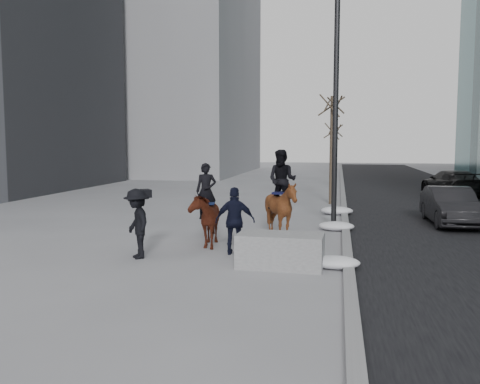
% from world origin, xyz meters
% --- Properties ---
extents(ground, '(120.00, 120.00, 0.00)m').
position_xyz_m(ground, '(0.00, 0.00, 0.00)').
color(ground, gray).
rests_on(ground, ground).
extents(road, '(8.00, 90.00, 0.01)m').
position_xyz_m(road, '(7.00, 10.00, 0.01)').
color(road, black).
rests_on(road, ground).
extents(curb, '(0.25, 90.00, 0.12)m').
position_xyz_m(curb, '(3.00, 10.00, 0.06)').
color(curb, gray).
rests_on(curb, ground).
extents(planter, '(2.01, 1.06, 0.79)m').
position_xyz_m(planter, '(1.44, -1.28, 0.40)').
color(planter, '#97989A').
rests_on(planter, ground).
extents(car_near, '(1.51, 4.06, 1.33)m').
position_xyz_m(car_near, '(6.64, 5.98, 0.66)').
color(car_near, black).
rests_on(car_near, ground).
extents(car_far, '(2.79, 5.15, 1.42)m').
position_xyz_m(car_far, '(8.73, 16.02, 0.71)').
color(car_far, black).
rests_on(car_far, ground).
extents(tree_near, '(1.20, 1.20, 5.59)m').
position_xyz_m(tree_near, '(2.40, 11.32, 2.80)').
color(tree_near, '#3D3024').
rests_on(tree_near, ground).
extents(tree_far, '(1.20, 1.20, 4.39)m').
position_xyz_m(tree_far, '(2.40, 20.69, 2.19)').
color(tree_far, '#392F22').
rests_on(tree_far, ground).
extents(mounted_left, '(1.16, 1.92, 2.32)m').
position_xyz_m(mounted_left, '(-0.93, 0.86, 0.86)').
color(mounted_left, '#48180E').
rests_on(mounted_left, ground).
extents(mounted_right, '(1.72, 1.85, 2.69)m').
position_xyz_m(mounted_right, '(1.07, 2.22, 1.08)').
color(mounted_right, '#481E0E').
rests_on(mounted_right, ground).
extents(feeder, '(1.07, 0.92, 1.75)m').
position_xyz_m(feeder, '(0.13, -0.12, 0.88)').
color(feeder, black).
rests_on(feeder, ground).
extents(camera_crew, '(1.20, 1.30, 1.75)m').
position_xyz_m(camera_crew, '(-2.20, -1.02, 0.89)').
color(camera_crew, black).
rests_on(camera_crew, ground).
extents(lamppost, '(0.25, 1.11, 9.09)m').
position_xyz_m(lamppost, '(2.60, 4.63, 4.99)').
color(lamppost, black).
rests_on(lamppost, ground).
extents(snow_piles, '(1.28, 9.65, 0.33)m').
position_xyz_m(snow_piles, '(2.70, 4.06, 0.15)').
color(snow_piles, white).
rests_on(snow_piles, ground).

